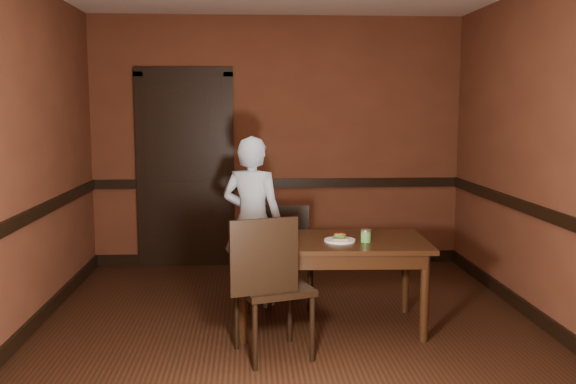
{
  "coord_description": "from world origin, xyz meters",
  "views": [
    {
      "loc": [
        -0.31,
        -4.73,
        1.72
      ],
      "look_at": [
        0.0,
        0.35,
        1.05
      ],
      "focal_mm": 40.0,
      "sensor_mm": 36.0,
      "label": 1
    }
  ],
  "objects": [
    {
      "name": "dado_right",
      "position": [
        1.99,
        0.0,
        0.9
      ],
      "size": [
        0.03,
        4.5,
        0.1
      ],
      "primitive_type": "cube",
      "color": "black",
      "rests_on": "ground"
    },
    {
      "name": "wall_back",
      "position": [
        0.0,
        2.25,
        1.35
      ],
      "size": [
        4.0,
        0.02,
        2.7
      ],
      "primitive_type": "cube",
      "color": "#572B1A",
      "rests_on": "ground"
    },
    {
      "name": "sandwich_plate",
      "position": [
        0.38,
        0.06,
        0.72
      ],
      "size": [
        0.24,
        0.24,
        0.06
      ],
      "rotation": [
        0.0,
        0.0,
        -0.35
      ],
      "color": "white",
      "rests_on": "dining_table"
    },
    {
      "name": "wall_front",
      "position": [
        0.0,
        -2.25,
        1.35
      ],
      "size": [
        4.0,
        0.02,
        2.7
      ],
      "primitive_type": "cube",
      "color": "#572B1A",
      "rests_on": "ground"
    },
    {
      "name": "dado_back",
      "position": [
        0.0,
        2.23,
        0.9
      ],
      "size": [
        4.0,
        0.03,
        0.1
      ],
      "primitive_type": "cube",
      "color": "black",
      "rests_on": "ground"
    },
    {
      "name": "wall_right",
      "position": [
        2.0,
        0.0,
        1.35
      ],
      "size": [
        0.02,
        4.5,
        2.7
      ],
      "primitive_type": "cube",
      "color": "#572B1A",
      "rests_on": "ground"
    },
    {
      "name": "door",
      "position": [
        -1.0,
        2.22,
        1.09
      ],
      "size": [
        1.05,
        0.07,
        2.2
      ],
      "color": "black",
      "rests_on": "ground"
    },
    {
      "name": "dining_table",
      "position": [
        0.32,
        0.14,
        0.35
      ],
      "size": [
        1.53,
        0.9,
        0.7
      ],
      "primitive_type": "cube",
      "rotation": [
        0.0,
        0.0,
        -0.04
      ],
      "color": "black",
      "rests_on": "floor"
    },
    {
      "name": "cheese_saucer",
      "position": [
        -0.12,
        0.2,
        0.72
      ],
      "size": [
        0.17,
        0.17,
        0.05
      ],
      "rotation": [
        0.0,
        0.0,
        -0.27
      ],
      "color": "white",
      "rests_on": "dining_table"
    },
    {
      "name": "wrapped_veg",
      "position": [
        -0.2,
        -0.15,
        0.74
      ],
      "size": [
        0.28,
        0.13,
        0.07
      ],
      "primitive_type": "cylinder",
      "rotation": [
        0.0,
        1.57,
        0.22
      ],
      "color": "#0F4216",
      "rests_on": "dining_table"
    },
    {
      "name": "floor",
      "position": [
        0.0,
        0.0,
        0.0
      ],
      "size": [
        4.0,
        4.5,
        0.01
      ],
      "primitive_type": "cube",
      "color": "black",
      "rests_on": "ground"
    },
    {
      "name": "baseboard_left",
      "position": [
        -1.99,
        0.0,
        0.06
      ],
      "size": [
        0.03,
        4.5,
        0.12
      ],
      "primitive_type": "cube",
      "color": "black",
      "rests_on": "ground"
    },
    {
      "name": "person",
      "position": [
        -0.29,
        0.76,
        0.74
      ],
      "size": [
        0.63,
        0.52,
        1.48
      ],
      "primitive_type": "imported",
      "rotation": [
        0.0,
        0.0,
        2.78
      ],
      "color": "silver",
      "rests_on": "floor"
    },
    {
      "name": "wall_left",
      "position": [
        -2.0,
        0.0,
        1.35
      ],
      "size": [
        0.02,
        4.5,
        2.7
      ],
      "primitive_type": "cube",
      "color": "#572B1A",
      "rests_on": "ground"
    },
    {
      "name": "dado_left",
      "position": [
        -1.99,
        0.0,
        0.9
      ],
      "size": [
        0.03,
        4.5,
        0.1
      ],
      "primitive_type": "cube",
      "color": "black",
      "rests_on": "ground"
    },
    {
      "name": "food_tub",
      "position": [
        -0.18,
        0.36,
        0.74
      ],
      "size": [
        0.19,
        0.14,
        0.07
      ],
      "rotation": [
        0.0,
        0.0,
        -0.15
      ],
      "color": "#2E65BA",
      "rests_on": "dining_table"
    },
    {
      "name": "baseboard_right",
      "position": [
        1.99,
        0.0,
        0.06
      ],
      "size": [
        0.03,
        4.5,
        0.12
      ],
      "primitive_type": "cube",
      "color": "black",
      "rests_on": "ground"
    },
    {
      "name": "sauce_jar",
      "position": [
        0.58,
        0.02,
        0.75
      ],
      "size": [
        0.08,
        0.08,
        0.1
      ],
      "rotation": [
        0.0,
        0.0,
        -0.21
      ],
      "color": "#50983F",
      "rests_on": "dining_table"
    },
    {
      "name": "chair_far",
      "position": [
        0.05,
        0.72,
        0.43
      ],
      "size": [
        0.45,
        0.45,
        0.86
      ],
      "primitive_type": null,
      "rotation": [
        0.0,
        0.0,
        -0.13
      ],
      "color": "black",
      "rests_on": "floor"
    },
    {
      "name": "baseboard_back",
      "position": [
        0.0,
        2.23,
        0.06
      ],
      "size": [
        4.0,
        0.03,
        0.12
      ],
      "primitive_type": "cube",
      "color": "black",
      "rests_on": "ground"
    },
    {
      "name": "chair_near",
      "position": [
        -0.15,
        -0.43,
        0.5
      ],
      "size": [
        0.59,
        0.59,
        1.01
      ],
      "primitive_type": null,
      "rotation": [
        0.0,
        0.0,
        3.46
      ],
      "color": "black",
      "rests_on": "floor"
    }
  ]
}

